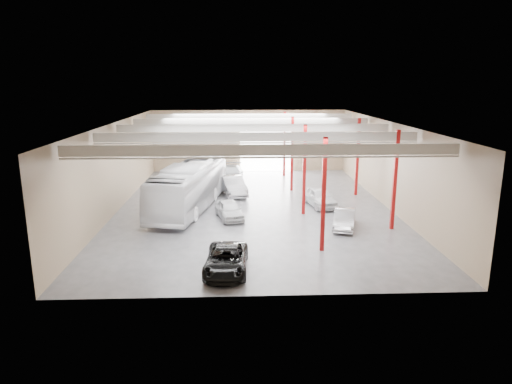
{
  "coord_description": "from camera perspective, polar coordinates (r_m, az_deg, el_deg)",
  "views": [
    {
      "loc": [
        -1.35,
        -36.3,
        10.13
      ],
      "look_at": [
        0.01,
        -3.63,
        2.2
      ],
      "focal_mm": 32.0,
      "sensor_mm": 36.0,
      "label": 1
    }
  ],
  "objects": [
    {
      "name": "car_right_far",
      "position": [
        38.37,
        7.98,
        -0.62
      ],
      "size": [
        2.65,
        4.8,
        1.55
      ],
      "primitive_type": "imported",
      "rotation": [
        0.0,
        0.0,
        0.19
      ],
      "color": "silver",
      "rests_on": "ground"
    },
    {
      "name": "depot_shell",
      "position": [
        37.17,
        -0.07,
        5.66
      ],
      "size": [
        22.12,
        32.12,
        7.06
      ],
      "color": "#48484D",
      "rests_on": "ground"
    },
    {
      "name": "coach_bus",
      "position": [
        37.44,
        -8.29,
        0.72
      ],
      "size": [
        5.65,
        13.7,
        3.72
      ],
      "primitive_type": "imported",
      "rotation": [
        0.0,
        0.0,
        -0.19
      ],
      "color": "white",
      "rests_on": "ground"
    },
    {
      "name": "car_row_b",
      "position": [
        41.84,
        -2.92,
        0.8
      ],
      "size": [
        2.89,
        5.43,
        1.7
      ],
      "primitive_type": "imported",
      "rotation": [
        0.0,
        0.0,
        0.22
      ],
      "color": "#B4B3B8",
      "rests_on": "ground"
    },
    {
      "name": "car_right_near",
      "position": [
        32.98,
        11.0,
        -3.31
      ],
      "size": [
        2.48,
        4.27,
        1.33
      ],
      "primitive_type": "imported",
      "rotation": [
        0.0,
        0.0,
        -0.28
      ],
      "color": "silver",
      "rests_on": "ground"
    },
    {
      "name": "car_row_a",
      "position": [
        34.62,
        -3.37,
        -2.22
      ],
      "size": [
        2.59,
        4.33,
        1.38
      ],
      "primitive_type": "imported",
      "rotation": [
        0.0,
        0.0,
        0.25
      ],
      "color": "silver",
      "rests_on": "ground"
    },
    {
      "name": "car_row_c",
      "position": [
        46.93,
        -3.13,
        2.21
      ],
      "size": [
        2.58,
        5.97,
        1.71
      ],
      "primitive_type": "imported",
      "rotation": [
        0.0,
        0.0,
        -0.03
      ],
      "color": "gray",
      "rests_on": "ground"
    },
    {
      "name": "black_sedan",
      "position": [
        25.15,
        -3.73,
        -8.47
      ],
      "size": [
        2.52,
        5.01,
        1.36
      ],
      "primitive_type": "imported",
      "rotation": [
        0.0,
        0.0,
        -0.06
      ],
      "color": "black",
      "rests_on": "ground"
    }
  ]
}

